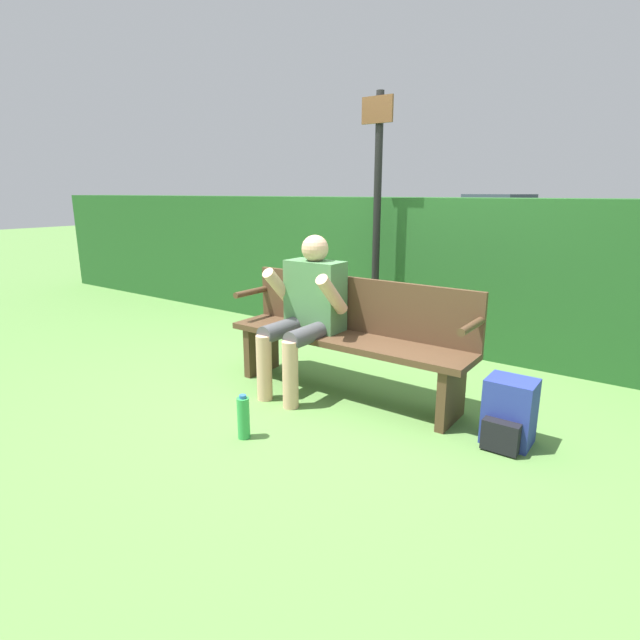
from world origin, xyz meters
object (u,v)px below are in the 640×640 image
(signpost, at_px, (377,212))
(person_seated, at_px, (307,306))
(water_bottle, at_px, (243,418))
(backpack, at_px, (509,414))
(park_bench, at_px, (350,333))
(parked_car, at_px, (497,217))

(signpost, bearing_deg, person_seated, -83.55)
(water_bottle, bearing_deg, signpost, 98.36)
(person_seated, relative_size, backpack, 2.89)
(park_bench, relative_size, person_seated, 1.62)
(backpack, relative_size, water_bottle, 1.43)
(park_bench, relative_size, parked_car, 0.44)
(person_seated, xyz_separation_m, water_bottle, (0.17, -0.86, -0.51))
(park_bench, height_order, person_seated, person_seated)
(person_seated, distance_m, signpost, 1.42)
(park_bench, height_order, parked_car, parked_car)
(person_seated, bearing_deg, park_bench, 23.03)
(backpack, distance_m, signpost, 2.33)
(water_bottle, relative_size, signpost, 0.12)
(signpost, bearing_deg, backpack, -37.64)
(person_seated, distance_m, water_bottle, 1.01)
(person_seated, relative_size, parked_car, 0.27)
(water_bottle, height_order, parked_car, parked_car)
(backpack, height_order, water_bottle, backpack)
(backpack, height_order, signpost, signpost)
(backpack, bearing_deg, signpost, 142.36)
(signpost, bearing_deg, parked_car, 101.83)
(water_bottle, xyz_separation_m, signpost, (-0.31, 2.12, 1.14))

